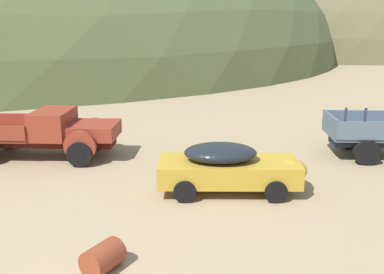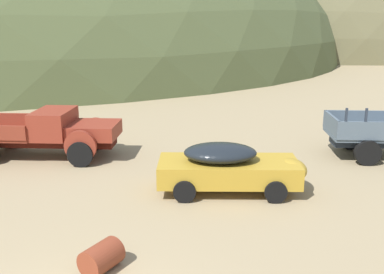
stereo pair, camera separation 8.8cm
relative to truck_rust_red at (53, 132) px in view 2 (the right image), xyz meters
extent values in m
ellipsoid|color=#4C5633|center=(-19.82, 46.14, -0.99)|extent=(92.41, 78.29, 43.92)
ellipsoid|color=brown|center=(30.02, 66.19, -0.99)|extent=(70.66, 63.65, 45.47)
cube|color=#42140D|center=(-0.47, 0.05, -0.33)|extent=(5.85, 1.55, 0.36)
cube|color=maroon|center=(1.65, -0.16, 0.12)|extent=(1.99, 1.95, 0.55)
cube|color=#B7B2A8|center=(2.50, -0.24, 0.09)|extent=(0.20, 1.23, 0.44)
cylinder|color=maroon|center=(1.31, -1.19, -0.23)|extent=(1.21, 0.29, 1.20)
cylinder|color=maroon|center=(1.51, 0.92, -0.23)|extent=(1.21, 0.29, 1.20)
cube|color=maroon|center=(0.07, -0.01, 0.37)|extent=(1.53, 2.18, 1.05)
cube|color=black|center=(0.67, -0.06, 0.58)|extent=(0.22, 1.74, 0.59)
cube|color=maroon|center=(-2.05, 0.20, -0.09)|extent=(3.11, 2.41, 0.12)
cube|color=maroon|center=(-1.94, 1.26, 0.24)|extent=(2.92, 0.38, 0.55)
cylinder|color=black|center=(1.30, -1.25, -0.51)|extent=(0.98, 0.37, 0.96)
cylinder|color=black|center=(1.51, 0.98, -0.51)|extent=(0.98, 0.37, 0.96)
cylinder|color=black|center=(-2.18, 1.33, -0.51)|extent=(0.98, 0.37, 0.96)
cube|color=#B28928|center=(6.47, -3.83, -0.31)|extent=(4.45, 1.96, 0.68)
ellipsoid|color=black|center=(6.21, -3.82, 0.29)|extent=(2.35, 1.64, 0.57)
ellipsoid|color=#B28928|center=(8.43, -3.93, -0.25)|extent=(1.03, 1.43, 0.61)
cylinder|color=black|center=(7.78, -4.77, -0.65)|extent=(0.69, 0.23, 0.68)
cylinder|color=black|center=(7.87, -3.04, -0.65)|extent=(0.69, 0.23, 0.68)
cylinder|color=black|center=(5.07, -4.63, -0.65)|extent=(0.69, 0.23, 0.68)
cylinder|color=black|center=(5.16, -2.90, -0.65)|extent=(0.69, 0.23, 0.68)
cube|color=#4D5B67|center=(12.32, -0.46, -0.09)|extent=(3.03, 2.28, 0.12)
cube|color=#4D5B67|center=(12.23, -1.48, 0.32)|extent=(2.85, 0.36, 0.70)
cube|color=#4D5B67|center=(12.41, 0.55, 0.32)|extent=(2.85, 0.36, 0.70)
cube|color=#4D5B67|center=(10.96, -0.34, 0.32)|extent=(0.29, 2.03, 0.70)
cube|color=#262D39|center=(11.09, -1.37, 0.92)|extent=(0.09, 0.09, 0.50)
cube|color=#262D39|center=(11.80, -1.44, 0.92)|extent=(0.09, 0.09, 0.50)
cylinder|color=black|center=(11.99, -1.50, -0.51)|extent=(0.98, 0.37, 0.96)
cylinder|color=black|center=(12.18, 0.61, -0.51)|extent=(0.98, 0.37, 0.96)
cylinder|color=brown|center=(3.20, -8.17, -0.68)|extent=(1.00, 1.06, 0.63)
ellipsoid|color=#5B8E42|center=(5.73, -0.25, -0.84)|extent=(0.62, 0.56, 0.57)
ellipsoid|color=#5B8E42|center=(5.94, -0.27, -0.86)|extent=(0.67, 0.60, 0.48)
camera|label=1|loc=(4.75, -16.43, 4.26)|focal=39.95mm
camera|label=2|loc=(4.84, -16.43, 4.26)|focal=39.95mm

